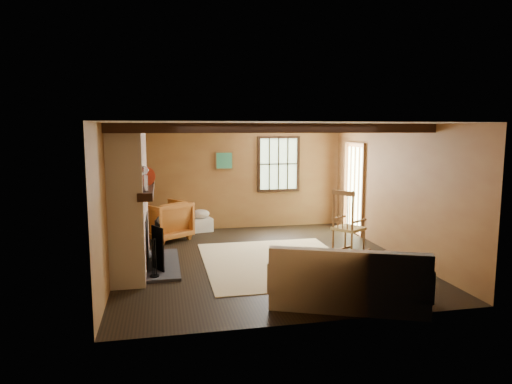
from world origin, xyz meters
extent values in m
plane|color=black|center=(0.00, 0.00, 0.00)|extent=(5.50, 5.50, 0.00)
cube|color=olive|center=(0.00, 2.75, 1.20)|extent=(5.00, 0.02, 2.40)
cube|color=olive|center=(0.00, -2.75, 1.20)|extent=(5.00, 0.02, 2.40)
cube|color=olive|center=(-2.50, 0.00, 1.20)|extent=(0.02, 5.50, 2.40)
cube|color=olive|center=(2.50, 0.00, 1.20)|extent=(0.02, 5.50, 2.40)
cube|color=silver|center=(0.00, 0.00, 2.40)|extent=(5.00, 5.50, 0.02)
cube|color=black|center=(0.00, -1.20, 2.33)|extent=(5.00, 0.12, 0.14)
cube|color=black|center=(0.00, 1.20, 2.33)|extent=(5.00, 0.12, 0.14)
cube|color=black|center=(1.00, 2.72, 1.50)|extent=(1.02, 0.06, 1.32)
cube|color=#B8D7A5|center=(1.00, 2.75, 1.50)|extent=(0.90, 0.01, 1.20)
cube|color=black|center=(1.00, 2.73, 1.50)|extent=(0.90, 0.03, 0.02)
cube|color=brown|center=(2.47, 1.70, 1.00)|extent=(0.06, 1.00, 2.06)
cube|color=#B8D7A5|center=(2.50, 1.70, 1.00)|extent=(0.01, 0.80, 1.85)
cube|color=brown|center=(-0.30, 2.72, 1.60)|extent=(0.42, 0.03, 0.42)
cube|color=teal|center=(-0.30, 2.71, 1.60)|extent=(0.36, 0.01, 0.36)
cube|color=#A24B3E|center=(-2.25, 0.00, 1.20)|extent=(0.50, 2.20, 2.40)
cube|color=black|center=(-2.18, 0.00, 0.45)|extent=(0.38, 1.00, 0.85)
cube|color=#343439|center=(-1.75, 0.00, 0.03)|extent=(0.55, 1.80, 0.05)
cube|color=black|center=(-1.97, 0.00, 1.35)|extent=(0.22, 2.30, 0.12)
cube|color=black|center=(-1.82, -0.39, 0.41)|extent=(0.19, 0.32, 0.72)
cube|color=black|center=(-1.82, -0.02, 0.41)|extent=(0.09, 0.36, 0.72)
cube|color=black|center=(-1.82, 0.35, 0.41)|extent=(0.06, 0.36, 0.72)
cylinder|color=black|center=(-1.88, -0.72, 0.06)|extent=(0.15, 0.15, 0.02)
cylinder|color=black|center=(-1.91, -0.75, 0.35)|extent=(0.01, 0.01, 0.60)
cylinder|color=black|center=(-1.88, -0.72, 0.35)|extent=(0.01, 0.01, 0.60)
cylinder|color=black|center=(-1.85, -0.70, 0.35)|extent=(0.01, 0.01, 0.60)
cylinder|color=silver|center=(-1.98, -0.92, 1.53)|extent=(0.11, 0.11, 0.24)
sphere|color=silver|center=(-1.98, -0.92, 1.72)|extent=(0.13, 0.13, 0.13)
cylinder|color=red|center=(-1.98, -0.27, 1.57)|extent=(0.31, 0.08, 0.31)
cube|color=black|center=(-1.98, 0.08, 1.47)|extent=(0.25, 0.19, 0.12)
cylinder|color=black|center=(-1.98, 0.36, 1.45)|extent=(0.07, 0.07, 0.09)
cylinder|color=black|center=(-1.98, 0.52, 1.45)|extent=(0.07, 0.07, 0.07)
cube|color=beige|center=(0.20, -0.20, 0.00)|extent=(2.50, 3.00, 0.01)
cube|color=tan|center=(1.70, 0.14, 0.46)|extent=(0.67, 0.68, 0.05)
cube|color=brown|center=(1.52, 0.03, 1.16)|extent=(0.30, 0.43, 0.08)
cylinder|color=brown|center=(1.98, 0.09, 0.24)|extent=(0.04, 0.04, 0.45)
cylinder|color=brown|center=(1.76, 0.43, 0.24)|extent=(0.04, 0.04, 0.45)
cylinder|color=brown|center=(1.64, -0.14, 0.24)|extent=(0.04, 0.04, 0.45)
cylinder|color=brown|center=(1.41, 0.20, 0.24)|extent=(0.04, 0.04, 0.45)
cylinder|color=brown|center=(1.64, -0.14, 0.83)|extent=(0.04, 0.04, 0.77)
cylinder|color=brown|center=(1.41, 0.20, 0.83)|extent=(0.04, 0.04, 0.77)
cylinder|color=brown|center=(1.58, -0.06, 0.81)|extent=(0.02, 0.02, 0.64)
cylinder|color=brown|center=(1.52, 0.03, 0.81)|extent=(0.02, 0.02, 0.64)
cylinder|color=brown|center=(1.47, 0.12, 0.81)|extent=(0.02, 0.02, 0.64)
cube|color=brown|center=(1.82, -0.05, 0.64)|extent=(0.38, 0.27, 0.03)
cube|color=brown|center=(1.57, 0.33, 0.64)|extent=(0.38, 0.27, 0.03)
cube|color=brown|center=(1.81, -0.03, 0.02)|extent=(0.76, 0.52, 0.03)
cube|color=brown|center=(1.58, 0.32, 0.02)|extent=(0.76, 0.52, 0.03)
cube|color=beige|center=(0.66, -2.24, 0.22)|extent=(2.19, 1.59, 0.44)
cube|color=beige|center=(0.52, -2.59, 0.55)|extent=(1.90, 0.90, 0.55)
cube|color=beige|center=(-0.21, -1.88, 0.42)|extent=(0.47, 0.88, 0.40)
cube|color=beige|center=(1.54, -2.60, 0.42)|extent=(0.47, 0.88, 0.40)
ellipsoid|color=beige|center=(1.16, -2.34, 0.55)|extent=(0.38, 0.25, 0.36)
cylinder|color=brown|center=(-2.11, 2.51, 0.07)|extent=(0.45, 0.13, 0.13)
cylinder|color=brown|center=(-1.96, 2.51, 0.07)|extent=(0.45, 0.13, 0.13)
cylinder|color=brown|center=(-1.82, 2.51, 0.07)|extent=(0.45, 0.13, 0.13)
cylinder|color=brown|center=(-2.11, 2.51, 0.20)|extent=(0.45, 0.13, 0.13)
cylinder|color=brown|center=(-1.96, 2.51, 0.20)|extent=(0.45, 0.13, 0.13)
cylinder|color=brown|center=(-1.82, 2.51, 0.20)|extent=(0.45, 0.13, 0.13)
cube|color=white|center=(-0.88, 2.55, 0.15)|extent=(0.56, 0.47, 0.30)
ellipsoid|color=beige|center=(-0.88, 2.55, 0.40)|extent=(0.43, 0.35, 0.21)
imported|color=#BF6026|center=(-1.68, 1.88, 0.41)|extent=(1.24, 1.24, 0.82)
camera|label=1|loc=(-1.73, -7.72, 2.31)|focal=32.00mm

